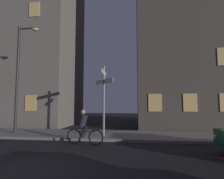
% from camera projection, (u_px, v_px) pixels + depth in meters
% --- Properties ---
extents(ground_plane, '(80.00, 80.00, 0.00)m').
position_uv_depth(ground_plane, '(11.00, 174.00, 4.80)').
color(ground_plane, black).
extents(sidewalk_kerb, '(40.00, 3.40, 0.14)m').
position_uv_depth(sidewalk_kerb, '(82.00, 134.00, 11.05)').
color(sidewalk_kerb, gray).
rests_on(sidewalk_kerb, ground_plane).
extents(signpost, '(1.19, 1.35, 3.86)m').
position_uv_depth(signpost, '(104.00, 94.00, 10.21)').
color(signpost, gray).
rests_on(signpost, sidewalk_kerb).
extents(street_lamp, '(1.37, 0.28, 6.68)m').
position_uv_depth(street_lamp, '(20.00, 70.00, 11.46)').
color(street_lamp, '#2D2D30').
rests_on(street_lamp, sidewalk_kerb).
extents(cyclist, '(1.81, 0.38, 1.61)m').
position_uv_depth(cyclist, '(84.00, 128.00, 8.55)').
color(cyclist, black).
rests_on(cyclist, ground_plane).
extents(building_left_block, '(13.28, 6.64, 21.80)m').
position_uv_depth(building_left_block, '(12.00, 16.00, 18.79)').
color(building_left_block, slate).
rests_on(building_left_block, ground_plane).
extents(building_right_block, '(9.15, 9.14, 21.30)m').
position_uv_depth(building_right_block, '(186.00, 12.00, 17.35)').
color(building_right_block, '#4C443D').
rests_on(building_right_block, ground_plane).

